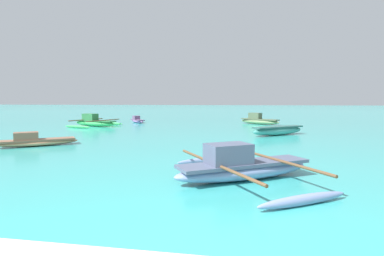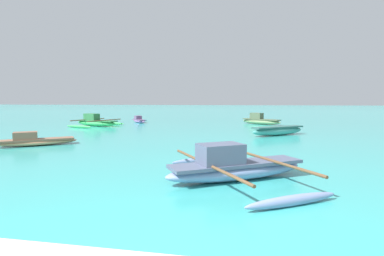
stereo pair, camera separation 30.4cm
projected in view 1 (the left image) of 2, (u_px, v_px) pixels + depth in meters
moored_boat_0 at (35, 141)px, 12.61m from camera, size 2.97×2.54×0.60m
moored_boat_1 at (259, 120)px, 24.18m from camera, size 3.22×2.54×0.91m
moored_boat_2 at (137, 120)px, 25.84m from camera, size 1.88×2.07×0.59m
moored_boat_3 at (94, 122)px, 22.32m from camera, size 3.88×4.08×0.93m
moored_boat_4 at (278, 130)px, 16.53m from camera, size 3.15×2.69×0.50m
moored_boat_5 at (242, 167)px, 7.26m from camera, size 3.95×4.60×0.90m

